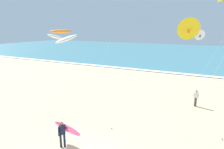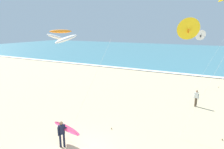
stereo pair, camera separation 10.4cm
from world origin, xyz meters
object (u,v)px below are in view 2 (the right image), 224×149
(kite_arc_amber_near, at_px, (61,36))
(kite_delta_ivory_mid, at_px, (200,35))
(kite_delta_golden_high, at_px, (188,29))
(surfer_lead, at_px, (64,130))
(bystander_white_top, at_px, (196,98))

(kite_arc_amber_near, bearing_deg, kite_delta_ivory_mid, 68.68)
(kite_arc_amber_near, distance_m, kite_delta_golden_high, 7.37)
(kite_delta_ivory_mid, bearing_deg, kite_arc_amber_near, -111.32)
(surfer_lead, height_order, bystander_white_top, surfer_lead)
(surfer_lead, relative_size, kite_delta_golden_high, 0.32)
(surfer_lead, relative_size, kite_arc_amber_near, 0.35)
(kite_delta_ivory_mid, relative_size, kite_delta_golden_high, 0.90)
(kite_delta_ivory_mid, distance_m, kite_delta_golden_high, 12.73)
(kite_arc_amber_near, height_order, kite_delta_golden_high, kite_delta_golden_high)
(surfer_lead, xyz_separation_m, kite_delta_ivory_mid, (6.16, 16.78, 5.30))
(kite_arc_amber_near, relative_size, kite_delta_golden_high, 0.91)
(kite_delta_golden_high, bearing_deg, kite_delta_ivory_mid, 90.23)
(kite_delta_ivory_mid, height_order, bystander_white_top, kite_delta_ivory_mid)
(surfer_lead, distance_m, kite_delta_golden_high, 9.58)
(kite_delta_golden_high, height_order, bystander_white_top, kite_delta_golden_high)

